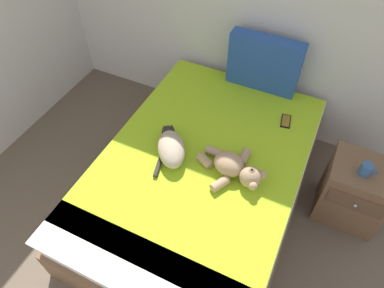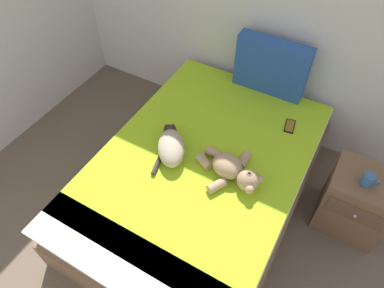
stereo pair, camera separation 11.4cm
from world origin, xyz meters
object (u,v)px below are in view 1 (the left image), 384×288
at_px(bed, 201,181).
at_px(nightstand, 354,192).
at_px(teddy_bear, 235,168).
at_px(cell_phone, 286,121).
at_px(cat, 171,147).
at_px(patterned_cushion, 264,64).
at_px(mug, 366,169).

relative_size(bed, nightstand, 3.77).
distance_m(bed, teddy_bear, 0.44).
bearing_deg(teddy_bear, cell_phone, 74.07).
relative_size(cat, cell_phone, 2.76).
height_order(patterned_cushion, teddy_bear, patterned_cushion).
xyz_separation_m(patterned_cushion, mug, (0.95, -0.60, -0.19)).
distance_m(bed, patterned_cushion, 1.10).
height_order(bed, cell_phone, cell_phone).
xyz_separation_m(patterned_cushion, cell_phone, (0.32, -0.34, -0.23)).
distance_m(cat, mug, 1.36).
distance_m(nightstand, mug, 0.33).
xyz_separation_m(patterned_cushion, cat, (-0.34, -1.02, -0.16)).
bearing_deg(nightstand, mug, -115.09).
bearing_deg(cell_phone, bed, -125.48).
height_order(cell_phone, mug, mug).
bearing_deg(nightstand, cell_phone, 161.67).
bearing_deg(cat, patterned_cushion, 71.39).
relative_size(cat, mug, 3.62).
bearing_deg(patterned_cushion, mug, -32.10).
distance_m(teddy_bear, mug, 0.91).
relative_size(bed, patterned_cushion, 3.50).
bearing_deg(patterned_cushion, bed, -97.22).
bearing_deg(cat, nightstand, 19.52).
height_order(bed, teddy_bear, teddy_bear).
height_order(patterned_cushion, mug, patterned_cushion).
relative_size(nightstand, mug, 4.64).
height_order(cat, cell_phone, cat).
bearing_deg(mug, teddy_bear, -154.08).
relative_size(teddy_bear, mug, 4.18).
distance_m(bed, nightstand, 1.17).
bearing_deg(mug, cat, -162.01).
bearing_deg(cat, bed, 14.54).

